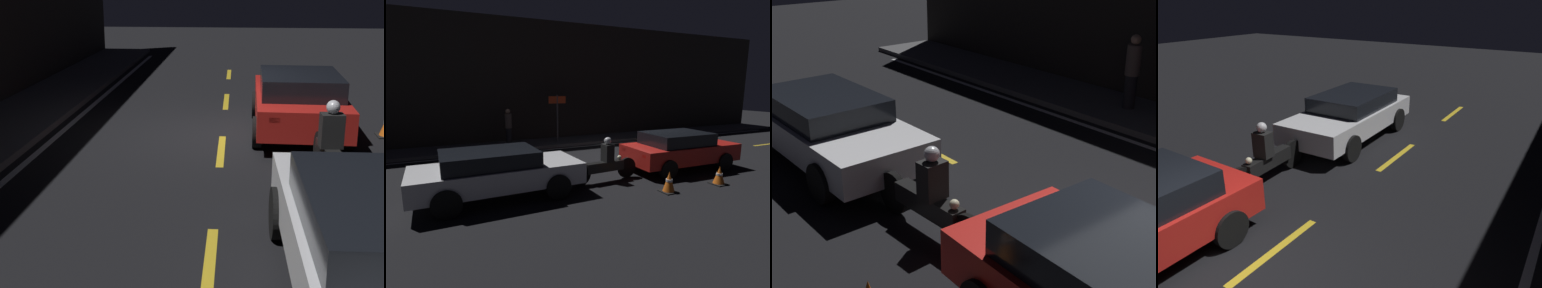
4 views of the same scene
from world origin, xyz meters
The scene contains 7 objects.
ground_plane centered at (0.00, 0.00, 0.00)m, with size 56.00×56.00×0.00m, color black.
lane_dash_a centered at (-10.00, 0.00, 0.00)m, with size 2.00×0.14×0.01m.
lane_dash_b centered at (-5.50, 0.00, 0.00)m, with size 2.00×0.14×0.01m.
lane_dash_c centered at (-1.00, 0.00, 0.00)m, with size 2.00×0.14×0.01m.
sedan_white centered at (-6.06, -1.76, 0.73)m, with size 4.42×2.03×1.30m.
motorcycle centered at (-2.75, -1.81, 0.57)m, with size 2.41×0.38×1.41m.
traffic_cone_near centered at (-1.59, -3.42, 0.29)m, with size 0.44×0.44×0.60m.
Camera 4 is at (2.57, 3.72, 3.85)m, focal length 35.00 mm.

